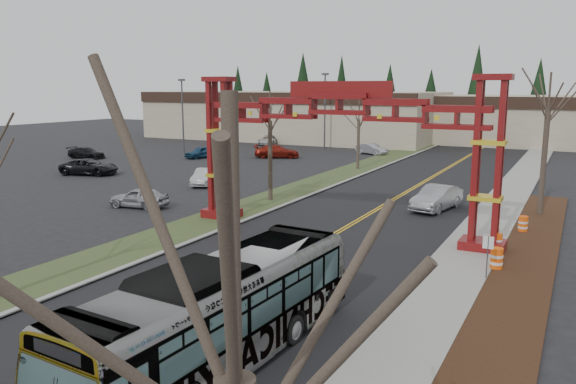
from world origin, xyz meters
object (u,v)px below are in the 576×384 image
Objects in this scene: parked_car_far_b at (268,140)px; barrel_north at (523,225)px; retail_building_east at (568,120)px; bare_tree_median_far at (359,120)px; parked_car_near_b at (205,177)px; light_pole_far at (325,105)px; transit_bus at (220,313)px; parked_car_near_a at (139,198)px; parked_car_mid_b at (201,152)px; retail_building_west at (296,115)px; barrel_south at (496,259)px; parked_car_near_c at (89,167)px; parked_car_far_a at (371,149)px; parked_car_mid_a at (277,151)px; light_pole_mid at (183,111)px; gateway_arch at (339,129)px; bare_tree_median_mid at (270,121)px; bare_tree_right_far at (548,110)px; light_pole_near at (213,125)px; street_sign at (488,249)px; silver_sedan at (437,198)px; barrel_mid at (497,243)px; parked_car_far_c at (86,153)px.

barrel_north is (37.88, -37.01, -0.18)m from parked_car_far_b.
bare_tree_median_far reaches higher than retail_building_east.
light_pole_far reaches higher than parked_car_near_b.
transit_bus is 2.81× the size of parked_car_near_a.
barrel_north is at bearing -9.19° from parked_car_mid_b.
retail_building_west reaches higher than barrel_north.
barrel_south is (-0.94, -64.84, -2.97)m from retail_building_east.
parked_car_near_c reaches higher than parked_car_far_a.
parked_car_mid_a reaches higher than parked_car_near_a.
light_pole_mid is at bearing 71.94° from parked_car_mid_a.
parked_car_far_b is at bearing 121.93° from transit_bus.
light_pole_far reaches higher than gateway_arch.
bare_tree_median_mid is at bearing -90.00° from bare_tree_median_far.
retail_building_west is at bearing 129.97° from light_pole_far.
bare_tree_right_far is 27.77m from light_pole_near.
parked_car_near_c is 13.15m from light_pole_near.
light_pole_mid is 4.66× the size of street_sign.
parked_car_far_a is 45.03m from barrel_south.
parked_car_near_a reaches higher than parked_car_far_b.
parked_car_near_b is at bearing -84.08° from parked_car_far_b.
silver_sedan is at bearing 67.85° from gateway_arch.
gateway_arch is 4.49× the size of parked_car_mid_b.
retail_building_east is 19.14× the size of street_sign.
barrel_mid is at bearing -20.37° from bare_tree_median_mid.
parked_car_near_c is at bearing 172.46° from bare_tree_median_mid.
light_pole_near is 4.24× the size of street_sign.
bare_tree_median_mid is 36.24m from light_pole_far.
gateway_arch is 2.27× the size of bare_tree_median_mid.
light_pole_mid is 9.29× the size of barrel_north.
retail_building_west is 59.35m from bare_tree_right_far.
gateway_arch is at bearing -70.49° from parked_car_far_b.
street_sign is at bearing -133.17° from parked_car_far_a.
light_pole_near reaches higher than silver_sedan.
barrel_south is (38.56, -12.06, -0.22)m from parked_car_near_c.
transit_bus is 1.46× the size of bare_tree_median_mid.
parked_car_mid_a is at bearing -41.88° from parked_car_near_c.
transit_bus is 2.32× the size of silver_sedan.
bare_tree_median_mid reaches higher than parked_car_far_c.
parked_car_near_b reaches higher than barrel_mid.
retail_building_east is 35.95m from light_pole_far.
parked_car_far_a is 0.41× the size of light_pole_far.
parked_car_near_c is 19.18m from light_pole_mid.
barrel_south is at bearing -36.16° from light_pole_mid.
transit_bus is at bearing -177.66° from parked_car_mid_a.
parked_car_mid_a is (10.10, -24.97, -2.99)m from retail_building_west.
transit_bus reaches higher than barrel_south.
bare_tree_median_far is 6.54× the size of barrel_south.
parked_car_near_c is at bearing 160.34° from street_sign.
parked_car_far_b is at bearing 110.93° from parked_car_mid_b.
barrel_south is at bearing -58.06° from bare_tree_median_far.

